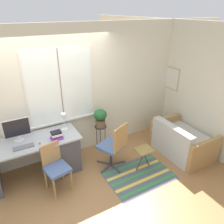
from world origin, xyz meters
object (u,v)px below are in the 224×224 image
Objects in this scene: potted_plant at (100,117)px; office_chair_swivel at (114,145)px; couch_loveseat at (181,142)px; folding_stool at (144,152)px; book_stack at (57,135)px; monitor at (17,129)px; desk_lamp at (63,117)px; plant_stand at (101,129)px; mouse at (40,143)px; keyboard at (24,147)px; desk_chair_wooden at (55,166)px.

office_chair_swivel is at bearing -92.89° from potted_plant.
couch_loveseat is 1.04m from folding_stool.
monitor is at bearing 156.32° from book_stack.
desk_lamp is 0.29× the size of couch_loveseat.
plant_stand is at bearing 2.60° from desk_lamp.
office_chair_swivel reaches higher than mouse.
book_stack reaches higher than couch_loveseat.
monitor is 3.33m from couch_loveseat.
desk_lamp is (0.84, -0.01, 0.05)m from monitor.
desk_chair_wooden is at bearing -39.49° from keyboard.
potted_plant is at bearing 17.00° from desk_chair_wooden.
desk_chair_wooden is 2.69m from couch_loveseat.
mouse is at bearing 159.88° from folding_stool.
desk_lamp is 1.11m from office_chair_swivel.
book_stack reaches higher than keyboard.
book_stack is at bearing -23.68° from monitor.
book_stack is 0.54m from desk_chair_wooden.
desk_chair_wooden is (-0.39, -0.60, -0.59)m from desk_lamp.
book_stack reaches higher than desk_chair_wooden.
keyboard is 3.19m from couch_loveseat.
potted_plant is at bearing 0.94° from monitor.
office_chair_swivel reaches higher than folding_stool.
potted_plant reaches higher than couch_loveseat.
desk_chair_wooden is at bearing -123.35° from desk_lamp.
folding_stool is (0.49, -0.32, -0.13)m from office_chair_swivel.
book_stack is (0.60, -0.27, -0.16)m from monitor.
couch_loveseat is at bearing -12.79° from mouse.
desk_lamp is at bearing 27.90° from mouse.
couch_loveseat is at bearing -22.14° from desk_lamp.
monitor is at bearing 96.42° from keyboard.
potted_plant is at bearing 114.85° from folding_stool.
folding_stool is (2.08, -0.95, -0.61)m from monitor.
monitor is 0.35m from keyboard.
monitor is 0.53× the size of desk_chair_wooden.
keyboard is 1.63m from office_chair_swivel.
folding_stool is at bearing -18.36° from keyboard.
book_stack is at bearing 5.63° from mouse.
book_stack is 0.22× the size of office_chair_swivel.
office_chair_swivel is 0.80× the size of couch_loveseat.
plant_stand is at bearing 0.94° from monitor.
plant_stand is (-1.48, 0.96, 0.26)m from couch_loveseat.
desk_chair_wooden is at bearing 83.03° from couch_loveseat.
keyboard is 0.87× the size of potted_plant.
monitor reaches higher than desk_lamp.
couch_loveseat is (2.27, -0.93, -0.77)m from desk_lamp.
keyboard is 0.27m from mouse.
office_chair_swivel reaches higher than keyboard.
couch_loveseat reaches higher than folding_stool.
mouse is 2.93m from couch_loveseat.
potted_plant is (0.79, 0.04, -0.22)m from desk_lamp.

